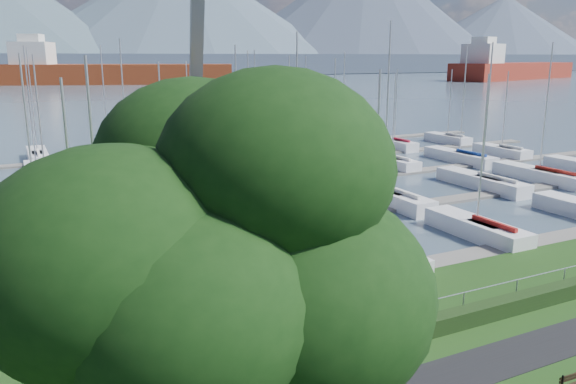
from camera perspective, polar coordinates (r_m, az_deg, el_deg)
path at (r=21.46m, az=18.92°, el=-16.41°), size 160.00×2.00×0.04m
water at (r=276.26m, az=-23.94°, el=10.20°), size 800.00×540.00×0.20m
hedge at (r=22.94m, az=14.29°, el=-13.07°), size 80.00×0.70×0.70m
fence at (r=22.85m, az=13.76°, el=-10.78°), size 80.00×0.04×0.04m
foothill at (r=346.01m, az=-24.68°, el=11.65°), size 900.00×80.00×12.00m
mountains at (r=422.41m, az=-24.64°, el=17.34°), size 1190.00×360.00×115.00m
docks at (r=45.20m, az=-7.92°, el=-0.23°), size 90.00×41.60×0.25m
tree at (r=10.11m, az=-9.40°, el=-6.08°), size 7.20×8.23×10.65m
crane at (r=43.53m, az=-9.30°, el=6.62°), size 5.91×13.49×22.35m
cargo_ship_mid at (r=240.81m, az=-17.97°, el=11.32°), size 91.88×48.41×21.50m
cargo_ship_east at (r=297.58m, az=21.69°, el=11.34°), size 93.05×42.57×21.50m
sailboat_fleet at (r=46.50m, az=-11.38°, el=6.99°), size 75.24×49.10×13.51m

